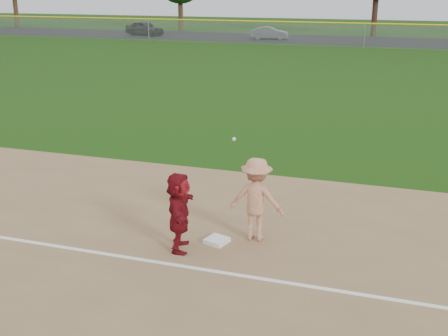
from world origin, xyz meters
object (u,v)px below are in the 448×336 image
(first_base, at_px, (217,241))
(car_left, at_px, (145,28))
(base_runner, at_px, (179,212))
(car_mid, at_px, (270,33))

(first_base, xyz_separation_m, car_left, (-23.01, 44.54, 0.67))
(base_runner, height_order, car_left, base_runner)
(car_left, bearing_deg, first_base, -136.96)
(first_base, bearing_deg, car_mid, 102.17)
(first_base, relative_size, car_mid, 0.12)
(car_left, bearing_deg, car_mid, -75.01)
(base_runner, distance_m, car_left, 50.31)
(car_left, distance_m, car_mid, 13.44)
(car_left, height_order, car_mid, car_left)
(car_mid, bearing_deg, car_left, 78.02)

